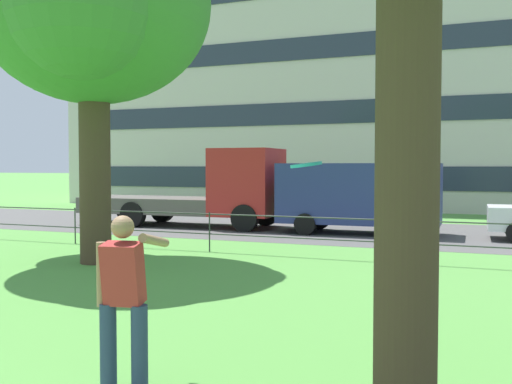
{
  "coord_description": "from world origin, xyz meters",
  "views": [
    {
      "loc": [
        4.63,
        0.44,
        2.15
      ],
      "look_at": [
        0.94,
        9.53,
        1.73
      ],
      "focal_mm": 42.0,
      "sensor_mm": 36.0,
      "label": 1
    }
  ],
  "objects_px": {
    "flatbed_truck_far_left": "(209,192)",
    "panel_van_left": "(359,194)",
    "person_thrower": "(124,296)",
    "frisbee": "(306,165)",
    "apartment_building_background": "(389,63)",
    "tree_small_lawn": "(93,8)"
  },
  "relations": [
    {
      "from": "frisbee",
      "to": "panel_van_left",
      "type": "relative_size",
      "value": 0.07
    },
    {
      "from": "frisbee",
      "to": "apartment_building_background",
      "type": "height_order",
      "value": "apartment_building_background"
    },
    {
      "from": "tree_small_lawn",
      "to": "flatbed_truck_far_left",
      "type": "relative_size",
      "value": 1.07
    },
    {
      "from": "tree_small_lawn",
      "to": "apartment_building_background",
      "type": "relative_size",
      "value": 0.23
    },
    {
      "from": "tree_small_lawn",
      "to": "frisbee",
      "type": "distance_m",
      "value": 9.7
    },
    {
      "from": "tree_small_lawn",
      "to": "flatbed_truck_far_left",
      "type": "xyz_separation_m",
      "value": [
        -1.25,
        8.06,
        -4.38
      ]
    },
    {
      "from": "tree_small_lawn",
      "to": "person_thrower",
      "type": "xyz_separation_m",
      "value": [
        4.96,
        -6.13,
        -4.69
      ]
    },
    {
      "from": "frisbee",
      "to": "apartment_building_background",
      "type": "bearing_deg",
      "value": 98.38
    },
    {
      "from": "flatbed_truck_far_left",
      "to": "panel_van_left",
      "type": "xyz_separation_m",
      "value": [
        5.43,
        -0.17,
        0.05
      ]
    },
    {
      "from": "apartment_building_background",
      "to": "person_thrower",
      "type": "bearing_deg",
      "value": -84.97
    },
    {
      "from": "tree_small_lawn",
      "to": "flatbed_truck_far_left",
      "type": "distance_m",
      "value": 9.26
    },
    {
      "from": "person_thrower",
      "to": "panel_van_left",
      "type": "height_order",
      "value": "panel_van_left"
    },
    {
      "from": "person_thrower",
      "to": "flatbed_truck_far_left",
      "type": "xyz_separation_m",
      "value": [
        -6.21,
        14.18,
        0.31
      ]
    },
    {
      "from": "panel_van_left",
      "to": "frisbee",
      "type": "bearing_deg",
      "value": -79.53
    },
    {
      "from": "tree_small_lawn",
      "to": "person_thrower",
      "type": "relative_size",
      "value": 4.69
    },
    {
      "from": "tree_small_lawn",
      "to": "person_thrower",
      "type": "height_order",
      "value": "tree_small_lawn"
    },
    {
      "from": "frisbee",
      "to": "panel_van_left",
      "type": "xyz_separation_m",
      "value": [
        -2.58,
        13.95,
        -0.89
      ]
    },
    {
      "from": "person_thrower",
      "to": "frisbee",
      "type": "relative_size",
      "value": 4.54
    },
    {
      "from": "tree_small_lawn",
      "to": "panel_van_left",
      "type": "distance_m",
      "value": 9.92
    },
    {
      "from": "frisbee",
      "to": "apartment_building_background",
      "type": "relative_size",
      "value": 0.01
    },
    {
      "from": "flatbed_truck_far_left",
      "to": "apartment_building_background",
      "type": "height_order",
      "value": "apartment_building_background"
    },
    {
      "from": "panel_van_left",
      "to": "apartment_building_background",
      "type": "relative_size",
      "value": 0.15
    }
  ]
}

